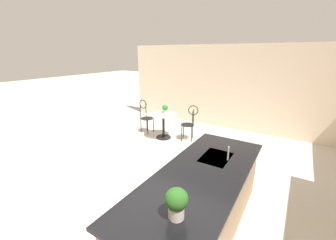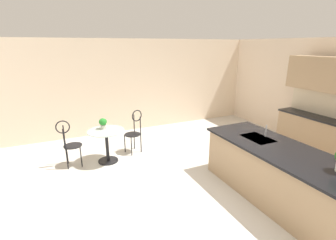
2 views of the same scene
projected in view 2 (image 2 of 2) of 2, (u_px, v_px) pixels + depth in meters
ground_plane at (225, 201)px, 4.15m from camera, size 40.00×40.00×0.00m
wall_left_window at (141, 85)px, 7.45m from camera, size 0.12×7.80×2.70m
kitchen_island at (279, 174)px, 4.09m from camera, size 2.80×1.06×0.92m
back_counter_run at (329, 137)px, 5.64m from camera, size 2.44×0.64×1.52m
bistro_table at (107, 143)px, 5.44m from camera, size 0.80×0.80×0.74m
chair_near_window at (69, 141)px, 5.21m from camera, size 0.40×0.49×1.04m
chair_by_island at (134, 129)px, 5.93m from camera, size 0.48×0.52×1.04m
sink_faucet at (266, 131)px, 4.47m from camera, size 0.02×0.02×0.22m
potted_plant_on_table at (103, 123)px, 5.42m from camera, size 0.17×0.17×0.24m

